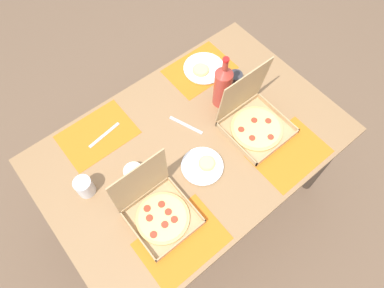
# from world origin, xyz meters

# --- Properties ---
(ground_plane) EXTENTS (6.00, 6.00, 0.00)m
(ground_plane) POSITION_xyz_m (0.00, 0.00, 0.00)
(ground_plane) COLOR brown
(dining_table) EXTENTS (1.48, 0.98, 0.76)m
(dining_table) POSITION_xyz_m (0.00, 0.00, 0.65)
(dining_table) COLOR #3F3328
(dining_table) RESTS_ON ground_plane
(placemat_near_left) EXTENTS (0.36, 0.26, 0.00)m
(placemat_near_left) POSITION_xyz_m (-0.33, -0.34, 0.76)
(placemat_near_left) COLOR orange
(placemat_near_left) RESTS_ON dining_table
(placemat_near_right) EXTENTS (0.36, 0.26, 0.00)m
(placemat_near_right) POSITION_xyz_m (0.33, -0.34, 0.76)
(placemat_near_right) COLOR orange
(placemat_near_right) RESTS_ON dining_table
(placemat_far_left) EXTENTS (0.36, 0.26, 0.00)m
(placemat_far_left) POSITION_xyz_m (-0.33, 0.34, 0.76)
(placemat_far_left) COLOR orange
(placemat_far_left) RESTS_ON dining_table
(placemat_far_right) EXTENTS (0.36, 0.26, 0.00)m
(placemat_far_right) POSITION_xyz_m (0.33, 0.34, 0.76)
(placemat_far_right) COLOR orange
(placemat_far_right) RESTS_ON dining_table
(pizza_box_corner_left) EXTENTS (0.27, 0.27, 0.30)m
(pizza_box_corner_left) POSITION_xyz_m (-0.34, -0.18, 0.81)
(pizza_box_corner_left) COLOR tan
(pizza_box_corner_left) RESTS_ON dining_table
(pizza_box_center) EXTENTS (0.29, 0.30, 0.33)m
(pizza_box_center) POSITION_xyz_m (0.30, -0.11, 0.81)
(pizza_box_center) COLOR tan
(pizza_box_center) RESTS_ON dining_table
(plate_far_left) EXTENTS (0.23, 0.23, 0.03)m
(plate_far_left) POSITION_xyz_m (0.35, 0.32, 0.77)
(plate_far_left) COLOR white
(plate_far_left) RESTS_ON dining_table
(plate_near_left) EXTENTS (0.20, 0.20, 0.03)m
(plate_near_left) POSITION_xyz_m (-0.04, -0.13, 0.77)
(plate_near_left) COLOR white
(plate_near_left) RESTS_ON dining_table
(soda_bottle) EXTENTS (0.09, 0.09, 0.32)m
(soda_bottle) POSITION_xyz_m (0.28, 0.10, 0.90)
(soda_bottle) COLOR #B2382D
(soda_bottle) RESTS_ON dining_table
(cup_clear_right) EXTENTS (0.07, 0.07, 0.09)m
(cup_clear_right) POSITION_xyz_m (0.41, 0.14, 0.81)
(cup_clear_right) COLOR #333338
(cup_clear_right) RESTS_ON dining_table
(cup_dark) EXTENTS (0.08, 0.08, 0.10)m
(cup_dark) POSITION_xyz_m (-0.53, 0.11, 0.81)
(cup_dark) COLOR silver
(cup_dark) RESTS_ON dining_table
(condiment_bowl) EXTENTS (0.09, 0.09, 0.05)m
(condiment_bowl) POSITION_xyz_m (-0.31, 0.04, 0.79)
(condiment_bowl) COLOR white
(condiment_bowl) RESTS_ON dining_table
(fork_by_far_left) EXTENTS (0.19, 0.04, 0.00)m
(fork_by_far_left) POSITION_xyz_m (-0.31, 0.31, 0.77)
(fork_by_far_left) COLOR #B7B7BC
(fork_by_far_left) RESTS_ON dining_table
(fork_by_near_left) EXTENTS (0.08, 0.18, 0.00)m
(fork_by_near_left) POSITION_xyz_m (0.04, 0.10, 0.77)
(fork_by_near_left) COLOR #B7B7BC
(fork_by_near_left) RESTS_ON dining_table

